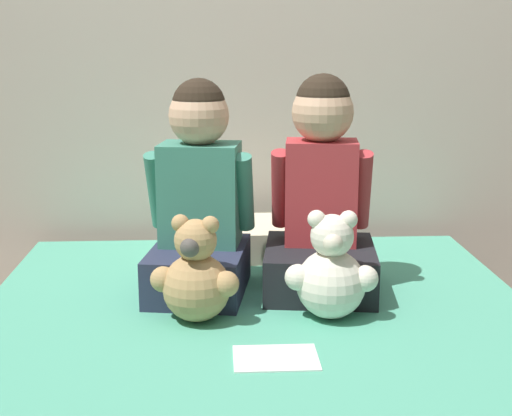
{
  "coord_description": "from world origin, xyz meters",
  "views": [
    {
      "loc": [
        -0.11,
        -1.74,
        1.2
      ],
      "look_at": [
        0.0,
        0.31,
        0.71
      ],
      "focal_mm": 50.0,
      "sensor_mm": 36.0,
      "label": 1
    }
  ],
  "objects_px": {
    "pillow_at_headboard": "(249,238)",
    "teddy_bear_held_by_left_child": "(196,277)",
    "bed": "(262,412)",
    "sign_card": "(276,358)",
    "child_on_left": "(199,201)",
    "child_on_right": "(321,201)",
    "teddy_bear_held_by_right_child": "(331,273)"
  },
  "relations": [
    {
      "from": "child_on_right",
      "to": "teddy_bear_held_by_left_child",
      "type": "relative_size",
      "value": 2.21
    },
    {
      "from": "child_on_right",
      "to": "teddy_bear_held_by_left_child",
      "type": "distance_m",
      "value": 0.48
    },
    {
      "from": "child_on_right",
      "to": "child_on_left",
      "type": "bearing_deg",
      "value": -173.29
    },
    {
      "from": "bed",
      "to": "pillow_at_headboard",
      "type": "relative_size",
      "value": 3.73
    },
    {
      "from": "teddy_bear_held_by_left_child",
      "to": "bed",
      "type": "bearing_deg",
      "value": -22.31
    },
    {
      "from": "child_on_left",
      "to": "child_on_right",
      "type": "xyz_separation_m",
      "value": [
        0.38,
        -0.0,
        -0.0
      ]
    },
    {
      "from": "bed",
      "to": "child_on_right",
      "type": "xyz_separation_m",
      "value": [
        0.21,
        0.39,
        0.5
      ]
    },
    {
      "from": "pillow_at_headboard",
      "to": "sign_card",
      "type": "relative_size",
      "value": 2.48
    },
    {
      "from": "sign_card",
      "to": "teddy_bear_held_by_right_child",
      "type": "bearing_deg",
      "value": 56.13
    },
    {
      "from": "child_on_right",
      "to": "teddy_bear_held_by_right_child",
      "type": "relative_size",
      "value": 2.15
    },
    {
      "from": "child_on_left",
      "to": "pillow_at_headboard",
      "type": "bearing_deg",
      "value": 75.22
    },
    {
      "from": "child_on_left",
      "to": "teddy_bear_held_by_left_child",
      "type": "distance_m",
      "value": 0.3
    },
    {
      "from": "pillow_at_headboard",
      "to": "sign_card",
      "type": "height_order",
      "value": "pillow_at_headboard"
    },
    {
      "from": "teddy_bear_held_by_right_child",
      "to": "pillow_at_headboard",
      "type": "distance_m",
      "value": 0.67
    },
    {
      "from": "child_on_left",
      "to": "teddy_bear_held_by_left_child",
      "type": "xyz_separation_m",
      "value": [
        -0.01,
        -0.26,
        -0.16
      ]
    },
    {
      "from": "child_on_left",
      "to": "bed",
      "type": "bearing_deg",
      "value": -57.52
    },
    {
      "from": "sign_card",
      "to": "pillow_at_headboard",
      "type": "bearing_deg",
      "value": 91.63
    },
    {
      "from": "child_on_left",
      "to": "sign_card",
      "type": "xyz_separation_m",
      "value": [
        0.2,
        -0.52,
        -0.28
      ]
    },
    {
      "from": "sign_card",
      "to": "child_on_left",
      "type": "bearing_deg",
      "value": 110.75
    },
    {
      "from": "bed",
      "to": "teddy_bear_held_by_left_child",
      "type": "relative_size",
      "value": 6.42
    },
    {
      "from": "teddy_bear_held_by_right_child",
      "to": "pillow_at_headboard",
      "type": "bearing_deg",
      "value": 113.94
    },
    {
      "from": "child_on_left",
      "to": "child_on_right",
      "type": "bearing_deg",
      "value": 8.71
    },
    {
      "from": "child_on_left",
      "to": "sign_card",
      "type": "height_order",
      "value": "child_on_left"
    },
    {
      "from": "bed",
      "to": "teddy_bear_held_by_left_child",
      "type": "bearing_deg",
      "value": 142.01
    },
    {
      "from": "teddy_bear_held_by_left_child",
      "to": "teddy_bear_held_by_right_child",
      "type": "height_order",
      "value": "teddy_bear_held_by_right_child"
    },
    {
      "from": "teddy_bear_held_by_right_child",
      "to": "pillow_at_headboard",
      "type": "height_order",
      "value": "teddy_bear_held_by_right_child"
    },
    {
      "from": "pillow_at_headboard",
      "to": "sign_card",
      "type": "bearing_deg",
      "value": -88.37
    },
    {
      "from": "teddy_bear_held_by_left_child",
      "to": "sign_card",
      "type": "height_order",
      "value": "teddy_bear_held_by_left_child"
    },
    {
      "from": "child_on_left",
      "to": "sign_card",
      "type": "relative_size",
      "value": 3.12
    },
    {
      "from": "child_on_right",
      "to": "sign_card",
      "type": "relative_size",
      "value": 3.18
    },
    {
      "from": "bed",
      "to": "teddy_bear_held_by_right_child",
      "type": "height_order",
      "value": "teddy_bear_held_by_right_child"
    },
    {
      "from": "pillow_at_headboard",
      "to": "teddy_bear_held_by_left_child",
      "type": "bearing_deg",
      "value": -105.37
    }
  ]
}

